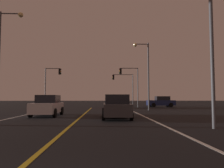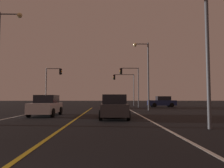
{
  "view_description": "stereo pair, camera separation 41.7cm",
  "coord_description": "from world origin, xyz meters",
  "px_view_note": "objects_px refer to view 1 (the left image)",
  "views": [
    {
      "loc": [
        1.74,
        -2.21,
        1.49
      ],
      "look_at": [
        2.8,
        24.63,
        3.19
      ],
      "focal_mm": 34.49,
      "sensor_mm": 36.0,
      "label": 1
    },
    {
      "loc": [
        2.16,
        -2.21,
        1.49
      ],
      "look_at": [
        2.8,
        24.63,
        3.19
      ],
      "focal_mm": 34.49,
      "sensor_mm": 36.0,
      "label": 2
    }
  ],
  "objects_px": {
    "car_lead_same_lane": "(116,107)",
    "traffic_light_near_right": "(129,78)",
    "car_crossing_side": "(161,102)",
    "traffic_light_near_left": "(53,79)",
    "street_lamp_right_far": "(145,67)",
    "street_lamp_right_near": "(201,27)",
    "car_ahead_far": "(112,102)",
    "street_lamp_left_mid": "(4,50)",
    "traffic_light_far_right": "(123,82)",
    "car_oncoming": "(48,106)"
  },
  "relations": [
    {
      "from": "traffic_light_near_right",
      "to": "street_lamp_left_mid",
      "type": "distance_m",
      "value": 18.67
    },
    {
      "from": "car_lead_same_lane",
      "to": "traffic_light_near_left",
      "type": "height_order",
      "value": "traffic_light_near_left"
    },
    {
      "from": "traffic_light_near_left",
      "to": "street_lamp_right_near",
      "type": "bearing_deg",
      "value": -60.68
    },
    {
      "from": "car_oncoming",
      "to": "street_lamp_right_far",
      "type": "relative_size",
      "value": 0.54
    },
    {
      "from": "traffic_light_near_right",
      "to": "car_ahead_far",
      "type": "bearing_deg",
      "value": 35.28
    },
    {
      "from": "car_lead_same_lane",
      "to": "street_lamp_right_far",
      "type": "relative_size",
      "value": 0.54
    },
    {
      "from": "street_lamp_right_near",
      "to": "street_lamp_left_mid",
      "type": "relative_size",
      "value": 0.88
    },
    {
      "from": "car_oncoming",
      "to": "traffic_light_far_right",
      "type": "relative_size",
      "value": 0.77
    },
    {
      "from": "car_ahead_far",
      "to": "traffic_light_near_left",
      "type": "height_order",
      "value": "traffic_light_near_left"
    },
    {
      "from": "car_oncoming",
      "to": "car_lead_same_lane",
      "type": "bearing_deg",
      "value": 65.82
    },
    {
      "from": "traffic_light_near_right",
      "to": "street_lamp_right_far",
      "type": "relative_size",
      "value": 0.75
    },
    {
      "from": "traffic_light_near_left",
      "to": "car_lead_same_lane",
      "type": "bearing_deg",
      "value": -63.25
    },
    {
      "from": "car_oncoming",
      "to": "street_lamp_right_far",
      "type": "height_order",
      "value": "street_lamp_right_far"
    },
    {
      "from": "traffic_light_near_left",
      "to": "street_lamp_right_near",
      "type": "height_order",
      "value": "street_lamp_right_near"
    },
    {
      "from": "car_crossing_side",
      "to": "car_ahead_far",
      "type": "xyz_separation_m",
      "value": [
        -8.01,
        -3.56,
        0.0
      ]
    },
    {
      "from": "traffic_light_near_left",
      "to": "car_crossing_side",
      "type": "bearing_deg",
      "value": 5.56
    },
    {
      "from": "street_lamp_left_mid",
      "to": "street_lamp_right_far",
      "type": "xyz_separation_m",
      "value": [
        13.27,
        6.84,
        -0.44
      ]
    },
    {
      "from": "car_lead_same_lane",
      "to": "traffic_light_near_left",
      "type": "xyz_separation_m",
      "value": [
        -8.52,
        16.9,
        3.48
      ]
    },
    {
      "from": "street_lamp_left_mid",
      "to": "traffic_light_far_right",
      "type": "bearing_deg",
      "value": 58.91
    },
    {
      "from": "car_oncoming",
      "to": "street_lamp_left_mid",
      "type": "xyz_separation_m",
      "value": [
        -3.81,
        0.39,
        4.67
      ]
    },
    {
      "from": "car_lead_same_lane",
      "to": "traffic_light_near_right",
      "type": "distance_m",
      "value": 17.53
    },
    {
      "from": "street_lamp_right_far",
      "to": "traffic_light_near_right",
      "type": "bearing_deg",
      "value": -81.99
    },
    {
      "from": "traffic_light_near_right",
      "to": "street_lamp_right_far",
      "type": "height_order",
      "value": "street_lamp_right_far"
    },
    {
      "from": "street_lamp_right_near",
      "to": "street_lamp_left_mid",
      "type": "bearing_deg",
      "value": -31.36
    },
    {
      "from": "car_crossing_side",
      "to": "traffic_light_near_left",
      "type": "bearing_deg",
      "value": 5.56
    },
    {
      "from": "car_ahead_far",
      "to": "car_crossing_side",
      "type": "bearing_deg",
      "value": -66.01
    },
    {
      "from": "traffic_light_near_left",
      "to": "traffic_light_far_right",
      "type": "xyz_separation_m",
      "value": [
        11.02,
        5.5,
        -0.12
      ]
    },
    {
      "from": "car_crossing_side",
      "to": "traffic_light_far_right",
      "type": "bearing_deg",
      "value": -33.98
    },
    {
      "from": "traffic_light_near_right",
      "to": "street_lamp_right_near",
      "type": "distance_m",
      "value": 22.1
    },
    {
      "from": "traffic_light_near_right",
      "to": "street_lamp_left_mid",
      "type": "xyz_separation_m",
      "value": [
        -12.25,
        -14.05,
        1.09
      ]
    },
    {
      "from": "car_oncoming",
      "to": "car_ahead_far",
      "type": "relative_size",
      "value": 1.0
    },
    {
      "from": "car_oncoming",
      "to": "traffic_light_near_right",
      "type": "bearing_deg",
      "value": 149.68
    },
    {
      "from": "car_lead_same_lane",
      "to": "traffic_light_near_left",
      "type": "bearing_deg",
      "value": 26.75
    },
    {
      "from": "car_crossing_side",
      "to": "car_lead_same_lane",
      "type": "distance_m",
      "value": 20.28
    },
    {
      "from": "traffic_light_near_left",
      "to": "street_lamp_left_mid",
      "type": "distance_m",
      "value": 14.12
    },
    {
      "from": "car_crossing_side",
      "to": "traffic_light_near_left",
      "type": "xyz_separation_m",
      "value": [
        -16.76,
        -1.63,
        3.48
      ]
    },
    {
      "from": "traffic_light_near_right",
      "to": "street_lamp_right_near",
      "type": "relative_size",
      "value": 0.77
    },
    {
      "from": "car_lead_same_lane",
      "to": "street_lamp_right_near",
      "type": "relative_size",
      "value": 0.55
    },
    {
      "from": "traffic_light_near_right",
      "to": "street_lamp_right_near",
      "type": "xyz_separation_m",
      "value": [
        0.91,
        -22.07,
        0.56
      ]
    },
    {
      "from": "traffic_light_far_right",
      "to": "street_lamp_left_mid",
      "type": "distance_m",
      "value": 22.87
    },
    {
      "from": "car_ahead_far",
      "to": "traffic_light_far_right",
      "type": "xyz_separation_m",
      "value": [
        2.27,
        7.43,
        3.36
      ]
    },
    {
      "from": "car_lead_same_lane",
      "to": "street_lamp_right_far",
      "type": "bearing_deg",
      "value": -22.34
    },
    {
      "from": "car_ahead_far",
      "to": "street_lamp_right_near",
      "type": "height_order",
      "value": "street_lamp_right_near"
    },
    {
      "from": "car_lead_same_lane",
      "to": "traffic_light_near_right",
      "type": "xyz_separation_m",
      "value": [
        2.97,
        16.9,
        3.58
      ]
    },
    {
      "from": "car_crossing_side",
      "to": "traffic_light_near_left",
      "type": "distance_m",
      "value": 17.19
    },
    {
      "from": "car_crossing_side",
      "to": "traffic_light_near_right",
      "type": "height_order",
      "value": "traffic_light_near_right"
    },
    {
      "from": "car_oncoming",
      "to": "street_lamp_left_mid",
      "type": "relative_size",
      "value": 0.49
    },
    {
      "from": "street_lamp_right_near",
      "to": "car_ahead_far",
      "type": "bearing_deg",
      "value": -79.74
    },
    {
      "from": "car_lead_same_lane",
      "to": "traffic_light_near_right",
      "type": "bearing_deg",
      "value": -9.95
    },
    {
      "from": "car_crossing_side",
      "to": "car_oncoming",
      "type": "relative_size",
      "value": 1.0
    }
  ]
}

